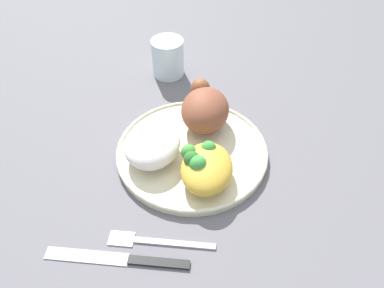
# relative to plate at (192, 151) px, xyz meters

# --- Properties ---
(ground_plane) EXTENTS (2.00, 2.00, 0.00)m
(ground_plane) POSITION_rel_plate_xyz_m (0.00, 0.00, -0.01)
(ground_plane) COLOR #5F5B62
(plate) EXTENTS (0.25, 0.25, 0.01)m
(plate) POSITION_rel_plate_xyz_m (0.00, 0.00, 0.00)
(plate) COLOR beige
(plate) RESTS_ON ground_plane
(roasted_chicken) EXTENTS (0.11, 0.08, 0.06)m
(roasted_chicken) POSITION_rel_plate_xyz_m (0.06, -0.01, 0.04)
(roasted_chicken) COLOR brown
(roasted_chicken) RESTS_ON plate
(rice_pile) EXTENTS (0.10, 0.09, 0.04)m
(rice_pile) POSITION_rel_plate_xyz_m (-0.02, 0.06, 0.03)
(rice_pile) COLOR white
(rice_pile) RESTS_ON plate
(mac_cheese_with_broccoli) EXTENTS (0.10, 0.08, 0.05)m
(mac_cheese_with_broccoli) POSITION_rel_plate_xyz_m (-0.05, -0.03, 0.03)
(mac_cheese_with_broccoli) COLOR gold
(mac_cheese_with_broccoli) RESTS_ON plate
(fork) EXTENTS (0.02, 0.14, 0.01)m
(fork) POSITION_rel_plate_xyz_m (-0.17, 0.03, -0.00)
(fork) COLOR silver
(fork) RESTS_ON ground_plane
(knife) EXTENTS (0.02, 0.19, 0.01)m
(knife) POSITION_rel_plate_xyz_m (-0.20, 0.05, -0.00)
(knife) COLOR black
(knife) RESTS_ON ground_plane
(water_glass) EXTENTS (0.06, 0.06, 0.08)m
(water_glass) POSITION_rel_plate_xyz_m (0.22, 0.08, 0.03)
(water_glass) COLOR silver
(water_glass) RESTS_ON ground_plane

